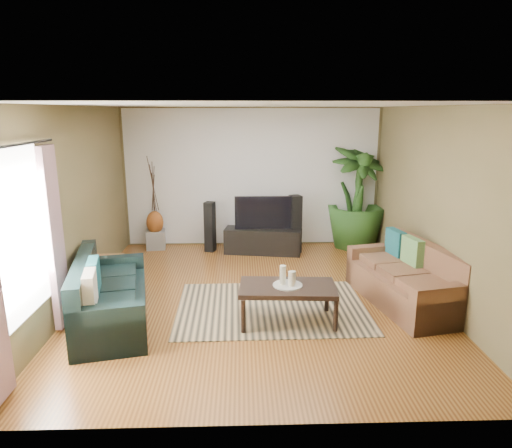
{
  "coord_description": "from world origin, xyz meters",
  "views": [
    {
      "loc": [
        -0.21,
        -6.13,
        2.63
      ],
      "look_at": [
        0.0,
        0.2,
        1.05
      ],
      "focal_mm": 32.0,
      "sensor_mm": 36.0,
      "label": 1
    }
  ],
  "objects_px": {
    "potted_plant": "(356,197)",
    "vase": "(155,223)",
    "speaker_right": "(295,224)",
    "side_table": "(107,273)",
    "sofa_right": "(405,275)",
    "sofa_left": "(111,291)",
    "pedestal": "(156,239)",
    "speaker_left": "(210,227)",
    "coffee_table": "(287,304)",
    "television": "(263,212)",
    "tv_stand": "(263,241)"
  },
  "relations": [
    {
      "from": "potted_plant",
      "to": "vase",
      "type": "bearing_deg",
      "value": 180.0
    },
    {
      "from": "speaker_right",
      "to": "side_table",
      "type": "relative_size",
      "value": 2.31
    },
    {
      "from": "potted_plant",
      "to": "vase",
      "type": "relative_size",
      "value": 4.37
    },
    {
      "from": "sofa_right",
      "to": "side_table",
      "type": "bearing_deg",
      "value": -111.7
    },
    {
      "from": "sofa_left",
      "to": "sofa_right",
      "type": "bearing_deg",
      "value": -95.51
    },
    {
      "from": "pedestal",
      "to": "speaker_left",
      "type": "bearing_deg",
      "value": -11.38
    },
    {
      "from": "speaker_right",
      "to": "side_table",
      "type": "height_order",
      "value": "speaker_right"
    },
    {
      "from": "sofa_left",
      "to": "potted_plant",
      "type": "distance_m",
      "value": 5.07
    },
    {
      "from": "sofa_right",
      "to": "coffee_table",
      "type": "distance_m",
      "value": 1.77
    },
    {
      "from": "sofa_right",
      "to": "coffee_table",
      "type": "height_order",
      "value": "sofa_right"
    },
    {
      "from": "sofa_right",
      "to": "television",
      "type": "bearing_deg",
      "value": -154.54
    },
    {
      "from": "sofa_right",
      "to": "side_table",
      "type": "distance_m",
      "value": 4.36
    },
    {
      "from": "tv_stand",
      "to": "potted_plant",
      "type": "bearing_deg",
      "value": 20.8
    },
    {
      "from": "speaker_left",
      "to": "pedestal",
      "type": "relative_size",
      "value": 2.69
    },
    {
      "from": "sofa_right",
      "to": "speaker_right",
      "type": "relative_size",
      "value": 1.73
    },
    {
      "from": "pedestal",
      "to": "vase",
      "type": "xyz_separation_m",
      "value": [
        0.0,
        0.0,
        0.34
      ]
    },
    {
      "from": "speaker_right",
      "to": "pedestal",
      "type": "bearing_deg",
      "value": 156.12
    },
    {
      "from": "side_table",
      "to": "sofa_right",
      "type": "bearing_deg",
      "value": -9.57
    },
    {
      "from": "sofa_right",
      "to": "speaker_right",
      "type": "distance_m",
      "value": 2.74
    },
    {
      "from": "coffee_table",
      "to": "speaker_left",
      "type": "relative_size",
      "value": 1.25
    },
    {
      "from": "side_table",
      "to": "speaker_right",
      "type": "bearing_deg",
      "value": 29.31
    },
    {
      "from": "sofa_left",
      "to": "coffee_table",
      "type": "xyz_separation_m",
      "value": [
        2.22,
        -0.07,
        -0.18
      ]
    },
    {
      "from": "sofa_right",
      "to": "speaker_left",
      "type": "height_order",
      "value": "speaker_left"
    },
    {
      "from": "television",
      "to": "pedestal",
      "type": "height_order",
      "value": "television"
    },
    {
      "from": "sofa_right",
      "to": "potted_plant",
      "type": "xyz_separation_m",
      "value": [
        -0.02,
        2.76,
        0.57
      ]
    },
    {
      "from": "tv_stand",
      "to": "vase",
      "type": "xyz_separation_m",
      "value": [
        -2.08,
        0.37,
        0.28
      ]
    },
    {
      "from": "tv_stand",
      "to": "side_table",
      "type": "relative_size",
      "value": 3.0
    },
    {
      "from": "sofa_right",
      "to": "coffee_table",
      "type": "xyz_separation_m",
      "value": [
        -1.68,
        -0.52,
        -0.18
      ]
    },
    {
      "from": "side_table",
      "to": "television",
      "type": "bearing_deg",
      "value": 34.61
    },
    {
      "from": "tv_stand",
      "to": "pedestal",
      "type": "xyz_separation_m",
      "value": [
        -2.08,
        0.37,
        -0.06
      ]
    },
    {
      "from": "tv_stand",
      "to": "television",
      "type": "relative_size",
      "value": 1.36
    },
    {
      "from": "coffee_table",
      "to": "tv_stand",
      "type": "relative_size",
      "value": 0.84
    },
    {
      "from": "tv_stand",
      "to": "speaker_left",
      "type": "relative_size",
      "value": 1.48
    },
    {
      "from": "speaker_left",
      "to": "potted_plant",
      "type": "relative_size",
      "value": 0.48
    },
    {
      "from": "speaker_left",
      "to": "pedestal",
      "type": "xyz_separation_m",
      "value": [
        -1.08,
        0.22,
        -0.3
      ]
    },
    {
      "from": "pedestal",
      "to": "sofa_right",
      "type": "bearing_deg",
      "value": -35.08
    },
    {
      "from": "potted_plant",
      "to": "side_table",
      "type": "distance_m",
      "value": 4.79
    },
    {
      "from": "coffee_table",
      "to": "sofa_left",
      "type": "bearing_deg",
      "value": -178.26
    },
    {
      "from": "vase",
      "to": "coffee_table",
      "type": "bearing_deg",
      "value": -55.54
    },
    {
      "from": "tv_stand",
      "to": "pedestal",
      "type": "distance_m",
      "value": 2.11
    },
    {
      "from": "pedestal",
      "to": "vase",
      "type": "distance_m",
      "value": 0.34
    },
    {
      "from": "speaker_right",
      "to": "tv_stand",
      "type": "bearing_deg",
      "value": 167.57
    },
    {
      "from": "sofa_left",
      "to": "pedestal",
      "type": "xyz_separation_m",
      "value": [
        -0.03,
        3.21,
        -0.25
      ]
    },
    {
      "from": "sofa_right",
      "to": "potted_plant",
      "type": "distance_m",
      "value": 2.82
    },
    {
      "from": "potted_plant",
      "to": "pedestal",
      "type": "relative_size",
      "value": 5.59
    },
    {
      "from": "speaker_left",
      "to": "potted_plant",
      "type": "xyz_separation_m",
      "value": [
        2.83,
        0.22,
        0.52
      ]
    },
    {
      "from": "potted_plant",
      "to": "coffee_table",
      "type": "bearing_deg",
      "value": -116.75
    },
    {
      "from": "coffee_table",
      "to": "speaker_left",
      "type": "bearing_deg",
      "value": 114.51
    },
    {
      "from": "speaker_left",
      "to": "coffee_table",
      "type": "bearing_deg",
      "value": -50.25
    },
    {
      "from": "coffee_table",
      "to": "speaker_left",
      "type": "xyz_separation_m",
      "value": [
        -1.17,
        3.07,
        0.23
      ]
    }
  ]
}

